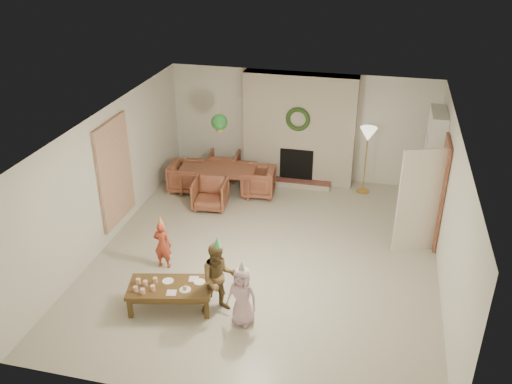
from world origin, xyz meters
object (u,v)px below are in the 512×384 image
(dining_chair_left, at_px, (186,177))
(child_red, at_px, (163,245))
(dining_table, at_px, (218,180))
(dining_chair_right, at_px, (258,182))
(child_plaid, at_px, (219,278))
(child_pink, at_px, (242,296))
(coffee_table_top, at_px, (170,287))
(dining_chair_far, at_px, (224,166))
(dining_chair_near, at_px, (210,194))

(dining_chair_left, relative_size, child_red, 0.80)
(dining_table, relative_size, dining_chair_right, 2.34)
(dining_table, bearing_deg, child_red, -96.50)
(child_plaid, height_order, child_pink, child_plaid)
(child_red, bearing_deg, dining_chair_left, -76.36)
(dining_chair_left, height_order, child_red, child_red)
(dining_table, distance_m, coffee_table_top, 4.04)
(dining_chair_left, relative_size, child_plaid, 0.59)
(dining_chair_right, bearing_deg, dining_chair_far, -128.66)
(dining_chair_near, xyz_separation_m, dining_chair_far, (-0.13, 1.45, 0.00))
(dining_chair_far, bearing_deg, dining_table, 90.00)
(dining_chair_far, xyz_separation_m, child_pink, (1.71, -4.83, 0.17))
(dining_chair_far, height_order, child_red, child_red)
(dining_chair_far, height_order, dining_chair_left, same)
(dining_chair_near, xyz_separation_m, dining_chair_right, (0.84, 0.80, 0.00))
(child_red, bearing_deg, child_plaid, 145.68)
(dining_chair_left, xyz_separation_m, dining_chair_right, (1.63, 0.15, 0.00))
(dining_chair_left, relative_size, child_pink, 0.72)
(dining_chair_right, distance_m, child_plaid, 4.02)
(dining_table, xyz_separation_m, dining_chair_far, (-0.07, 0.72, 0.03))
(dining_chair_far, distance_m, coffee_table_top, 4.76)
(child_plaid, bearing_deg, dining_chair_far, 77.46)
(dining_chair_near, distance_m, dining_chair_far, 1.45)
(dining_chair_near, relative_size, dining_chair_left, 1.00)
(child_red, bearing_deg, dining_chair_right, -106.52)
(dining_chair_right, distance_m, child_red, 3.23)
(child_red, relative_size, child_plaid, 0.74)
(dining_chair_far, bearing_deg, dining_chair_near, 90.00)
(dining_chair_left, xyz_separation_m, child_pink, (2.37, -4.04, 0.17))
(dining_chair_far, distance_m, dining_chair_right, 1.16)
(dining_chair_far, height_order, child_pink, child_pink)
(dining_chair_right, bearing_deg, child_red, -22.74)
(dining_chair_left, bearing_deg, child_plaid, -158.27)
(dining_table, height_order, child_pink, child_pink)
(dining_chair_far, height_order, dining_chair_right, same)
(child_plaid, bearing_deg, dining_chair_near, 81.90)
(dining_table, xyz_separation_m, child_pink, (1.65, -4.11, 0.20))
(dining_chair_near, relative_size, dining_chair_right, 1.00)
(dining_table, distance_m, dining_chair_far, 0.73)
(coffee_table_top, bearing_deg, dining_chair_far, 83.57)
(dining_chair_right, xyz_separation_m, child_pink, (0.75, -4.19, 0.17))
(dining_table, xyz_separation_m, child_plaid, (1.23, -3.91, 0.31))
(dining_table, relative_size, dining_chair_left, 2.34)
(dining_table, xyz_separation_m, dining_chair_right, (0.90, 0.08, 0.03))
(dining_chair_left, distance_m, child_pink, 4.69)
(dining_table, relative_size, dining_chair_far, 2.34)
(child_red, bearing_deg, dining_chair_far, -89.01)
(dining_chair_right, distance_m, child_pink, 4.26)
(dining_chair_near, height_order, dining_chair_left, same)
(dining_chair_near, distance_m, child_plaid, 3.41)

